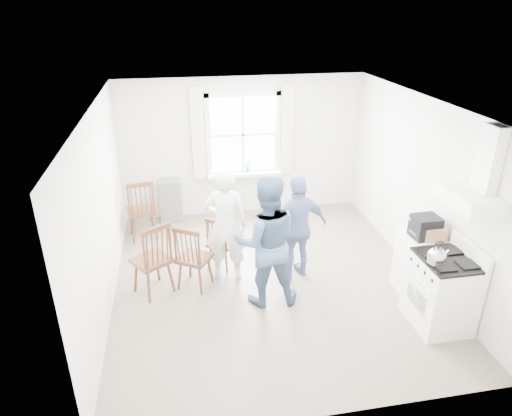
# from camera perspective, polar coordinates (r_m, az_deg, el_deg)

# --- Properties ---
(room_shell) EXTENTS (4.62, 5.12, 2.64)m
(room_shell) POSITION_cam_1_polar(r_m,az_deg,el_deg) (6.28, 1.90, 0.99)
(room_shell) COLOR #7B6E5F
(room_shell) RESTS_ON ground
(window_assembly) EXTENTS (1.88, 0.24, 1.70)m
(window_assembly) POSITION_cam_1_polar(r_m,az_deg,el_deg) (8.49, -1.60, 8.53)
(window_assembly) COLOR white
(window_assembly) RESTS_ON room_shell
(range_hood) EXTENTS (0.45, 0.76, 0.94)m
(range_hood) POSITION_cam_1_polar(r_m,az_deg,el_deg) (5.73, 25.77, 2.57)
(range_hood) COLOR white
(range_hood) RESTS_ON room_shell
(shelf_unit) EXTENTS (0.40, 0.30, 0.80)m
(shelf_unit) POSITION_cam_1_polar(r_m,az_deg,el_deg) (8.65, -10.59, 0.93)
(shelf_unit) COLOR gray
(shelf_unit) RESTS_ON ground
(gas_stove) EXTENTS (0.68, 0.76, 1.12)m
(gas_stove) POSITION_cam_1_polar(r_m,az_deg,el_deg) (6.27, 22.17, -9.58)
(gas_stove) COLOR white
(gas_stove) RESTS_ON ground
(kettle) EXTENTS (0.22, 0.22, 0.31)m
(kettle) POSITION_cam_1_polar(r_m,az_deg,el_deg) (5.82, 21.65, -5.65)
(kettle) COLOR silver
(kettle) RESTS_ON gas_stove
(low_cabinet) EXTENTS (0.50, 0.55, 0.90)m
(low_cabinet) POSITION_cam_1_polar(r_m,az_deg,el_deg) (6.81, 19.63, -6.58)
(low_cabinet) COLOR white
(low_cabinet) RESTS_ON ground
(stereo_stack) EXTENTS (0.35, 0.32, 0.31)m
(stereo_stack) POSITION_cam_1_polar(r_m,az_deg,el_deg) (6.49, 20.41, -2.24)
(stereo_stack) COLOR black
(stereo_stack) RESTS_ON low_cabinet
(cardboard_box) EXTENTS (0.35, 0.30, 0.19)m
(cardboard_box) POSITION_cam_1_polar(r_m,az_deg,el_deg) (6.48, 21.39, -3.04)
(cardboard_box) COLOR #9E724C
(cardboard_box) RESTS_ON low_cabinet
(windsor_chair_a) EXTENTS (0.53, 0.52, 1.09)m
(windsor_chair_a) POSITION_cam_1_polar(r_m,az_deg,el_deg) (7.92, -14.14, 0.43)
(windsor_chair_a) COLOR #4B2918
(windsor_chair_a) RESTS_ON ground
(windsor_chair_b) EXTENTS (0.58, 0.58, 1.02)m
(windsor_chair_b) POSITION_cam_1_polar(r_m,az_deg,el_deg) (6.43, -8.28, -5.47)
(windsor_chair_b) COLOR #4B2918
(windsor_chair_b) RESTS_ON ground
(windsor_chair_c) EXTENTS (0.64, 0.64, 1.12)m
(windsor_chair_c) POSITION_cam_1_polar(r_m,az_deg,el_deg) (6.37, -12.49, -5.49)
(windsor_chair_c) COLOR #4B2918
(windsor_chair_c) RESTS_ON ground
(person_left) EXTENTS (0.77, 0.77, 1.74)m
(person_left) POSITION_cam_1_polar(r_m,az_deg,el_deg) (6.55, -3.81, -2.16)
(person_left) COLOR white
(person_left) RESTS_ON ground
(person_mid) EXTENTS (0.95, 0.95, 1.83)m
(person_mid) POSITION_cam_1_polar(r_m,az_deg,el_deg) (6.01, 1.27, -4.25)
(person_mid) COLOR #466082
(person_mid) RESTS_ON ground
(person_right) EXTENTS (1.12, 1.12, 1.59)m
(person_right) POSITION_cam_1_polar(r_m,az_deg,el_deg) (6.65, 5.24, -2.48)
(person_right) COLOR navy
(person_right) RESTS_ON ground
(potted_plant) EXTENTS (0.21, 0.21, 0.29)m
(potted_plant) POSITION_cam_1_polar(r_m,az_deg,el_deg) (8.56, -1.00, 5.40)
(potted_plant) COLOR #377C3F
(potted_plant) RESTS_ON window_assembly
(windsor_chair_d) EXTENTS (0.51, 0.50, 0.88)m
(windsor_chair_d) POSITION_cam_1_polar(r_m,az_deg,el_deg) (6.92, -4.72, -3.79)
(windsor_chair_d) COLOR #4B2918
(windsor_chair_d) RESTS_ON ground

